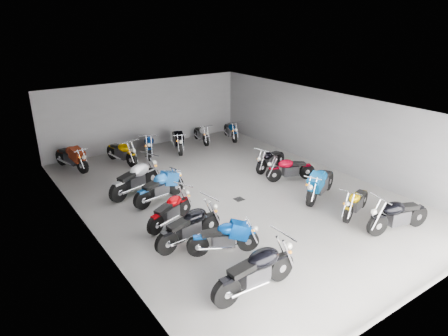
{
  "coord_description": "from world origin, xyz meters",
  "views": [
    {
      "loc": [
        -7.71,
        -10.63,
        6.17
      ],
      "look_at": [
        -0.16,
        0.21,
        1.0
      ],
      "focal_mm": 32.0,
      "sensor_mm": 36.0,
      "label": 1
    }
  ],
  "objects_px": {
    "motorcycle_left_d": "(171,210)",
    "motorcycle_right_a": "(398,215)",
    "motorcycle_right_c": "(320,183)",
    "motorcycle_right_e": "(270,159)",
    "drain_grate": "(239,199)",
    "motorcycle_back_d": "(178,140)",
    "motorcycle_back_c": "(149,145)",
    "motorcycle_left_a": "(256,271)",
    "motorcycle_left_c": "(190,227)",
    "motorcycle_back_e": "(202,134)",
    "motorcycle_left_e": "(160,187)",
    "motorcycle_right_d": "(290,169)",
    "motorcycle_left_f": "(136,179)",
    "motorcycle_back_b": "(122,152)",
    "motorcycle_right_b": "(356,202)",
    "motorcycle_back_f": "(231,130)",
    "motorcycle_left_b": "(224,238)",
    "motorcycle_back_a": "(72,157)"
  },
  "relations": [
    {
      "from": "motorcycle_left_d",
      "to": "motorcycle_right_a",
      "type": "bearing_deg",
      "value": 28.55
    },
    {
      "from": "motorcycle_right_c",
      "to": "motorcycle_right_e",
      "type": "xyz_separation_m",
      "value": [
        0.36,
        3.06,
        -0.1
      ]
    },
    {
      "from": "drain_grate",
      "to": "motorcycle_back_d",
      "type": "distance_m",
      "value": 6.01
    },
    {
      "from": "motorcycle_right_e",
      "to": "motorcycle_back_c",
      "type": "height_order",
      "value": "motorcycle_back_c"
    },
    {
      "from": "motorcycle_left_a",
      "to": "motorcycle_left_c",
      "type": "relative_size",
      "value": 1.06
    },
    {
      "from": "motorcycle_back_d",
      "to": "motorcycle_back_e",
      "type": "xyz_separation_m",
      "value": [
        1.61,
        0.44,
        -0.08
      ]
    },
    {
      "from": "motorcycle_left_e",
      "to": "motorcycle_right_d",
      "type": "xyz_separation_m",
      "value": [
        4.99,
        -1.21,
        -0.04
      ]
    },
    {
      "from": "motorcycle_left_e",
      "to": "motorcycle_left_f",
      "type": "relative_size",
      "value": 0.95
    },
    {
      "from": "motorcycle_right_a",
      "to": "motorcycle_left_f",
      "type": "bearing_deg",
      "value": 50.21
    },
    {
      "from": "motorcycle_back_d",
      "to": "motorcycle_left_e",
      "type": "bearing_deg",
      "value": 74.55
    },
    {
      "from": "motorcycle_right_d",
      "to": "motorcycle_right_e",
      "type": "relative_size",
      "value": 1.02
    },
    {
      "from": "motorcycle_right_e",
      "to": "motorcycle_back_b",
      "type": "height_order",
      "value": "motorcycle_back_b"
    },
    {
      "from": "motorcycle_left_e",
      "to": "motorcycle_left_f",
      "type": "xyz_separation_m",
      "value": [
        -0.43,
        1.09,
        0.04
      ]
    },
    {
      "from": "motorcycle_left_e",
      "to": "motorcycle_back_e",
      "type": "distance_m",
      "value": 6.82
    },
    {
      "from": "motorcycle_left_d",
      "to": "motorcycle_right_b",
      "type": "xyz_separation_m",
      "value": [
        5.19,
        -2.88,
        -0.02
      ]
    },
    {
      "from": "motorcycle_back_f",
      "to": "motorcycle_back_e",
      "type": "bearing_deg",
      "value": 5.03
    },
    {
      "from": "motorcycle_left_b",
      "to": "motorcycle_back_f",
      "type": "xyz_separation_m",
      "value": [
        6.32,
        8.46,
        -0.02
      ]
    },
    {
      "from": "motorcycle_left_c",
      "to": "motorcycle_back_f",
      "type": "relative_size",
      "value": 1.19
    },
    {
      "from": "motorcycle_right_a",
      "to": "motorcycle_back_a",
      "type": "bearing_deg",
      "value": 44.28
    },
    {
      "from": "motorcycle_left_b",
      "to": "motorcycle_right_b",
      "type": "distance_m",
      "value": 4.8
    },
    {
      "from": "motorcycle_left_e",
      "to": "motorcycle_right_e",
      "type": "height_order",
      "value": "motorcycle_left_e"
    },
    {
      "from": "motorcycle_left_a",
      "to": "motorcycle_right_c",
      "type": "height_order",
      "value": "motorcycle_left_a"
    },
    {
      "from": "motorcycle_back_b",
      "to": "motorcycle_right_e",
      "type": "bearing_deg",
      "value": 125.36
    },
    {
      "from": "motorcycle_left_e",
      "to": "motorcycle_back_f",
      "type": "xyz_separation_m",
      "value": [
        6.29,
        4.54,
        -0.06
      ]
    },
    {
      "from": "motorcycle_left_d",
      "to": "motorcycle_right_d",
      "type": "relative_size",
      "value": 0.98
    },
    {
      "from": "drain_grate",
      "to": "motorcycle_left_f",
      "type": "distance_m",
      "value": 3.8
    },
    {
      "from": "drain_grate",
      "to": "motorcycle_right_b",
      "type": "xyz_separation_m",
      "value": [
        2.4,
        -3.07,
        0.45
      ]
    },
    {
      "from": "motorcycle_back_a",
      "to": "motorcycle_right_e",
      "type": "bearing_deg",
      "value": 127.87
    },
    {
      "from": "drain_grate",
      "to": "motorcycle_right_e",
      "type": "bearing_deg",
      "value": 29.0
    },
    {
      "from": "motorcycle_left_f",
      "to": "motorcycle_back_a",
      "type": "relative_size",
      "value": 1.03
    },
    {
      "from": "motorcycle_left_d",
      "to": "motorcycle_back_e",
      "type": "height_order",
      "value": "motorcycle_left_d"
    },
    {
      "from": "motorcycle_back_c",
      "to": "motorcycle_left_d",
      "type": "bearing_deg",
      "value": 95.33
    },
    {
      "from": "drain_grate",
      "to": "motorcycle_back_c",
      "type": "xyz_separation_m",
      "value": [
        -0.6,
        6.05,
        0.52
      ]
    },
    {
      "from": "motorcycle_left_d",
      "to": "motorcycle_left_f",
      "type": "height_order",
      "value": "motorcycle_left_f"
    },
    {
      "from": "motorcycle_left_a",
      "to": "motorcycle_left_d",
      "type": "height_order",
      "value": "motorcycle_left_a"
    },
    {
      "from": "motorcycle_right_d",
      "to": "motorcycle_back_b",
      "type": "bearing_deg",
      "value": 61.01
    },
    {
      "from": "drain_grate",
      "to": "motorcycle_back_b",
      "type": "height_order",
      "value": "motorcycle_back_b"
    },
    {
      "from": "motorcycle_left_e",
      "to": "motorcycle_left_f",
      "type": "bearing_deg",
      "value": -173.09
    },
    {
      "from": "motorcycle_left_c",
      "to": "motorcycle_right_e",
      "type": "bearing_deg",
      "value": 110.0
    },
    {
      "from": "motorcycle_back_d",
      "to": "motorcycle_back_a",
      "type": "bearing_deg",
      "value": 14.83
    },
    {
      "from": "motorcycle_left_b",
      "to": "motorcycle_right_e",
      "type": "xyz_separation_m",
      "value": [
        5.13,
        3.99,
        -0.02
      ]
    },
    {
      "from": "motorcycle_left_d",
      "to": "motorcycle_back_e",
      "type": "xyz_separation_m",
      "value": [
        5.2,
        6.56,
        -0.03
      ]
    },
    {
      "from": "motorcycle_right_c",
      "to": "motorcycle_back_c",
      "type": "relative_size",
      "value": 1.08
    },
    {
      "from": "motorcycle_left_f",
      "to": "motorcycle_back_c",
      "type": "bearing_deg",
      "value": 126.82
    },
    {
      "from": "motorcycle_right_c",
      "to": "motorcycle_back_e",
      "type": "height_order",
      "value": "motorcycle_right_c"
    },
    {
      "from": "motorcycle_right_a",
      "to": "motorcycle_right_e",
      "type": "relative_size",
      "value": 1.17
    },
    {
      "from": "motorcycle_left_e",
      "to": "motorcycle_right_b",
      "type": "distance_m",
      "value": 6.56
    },
    {
      "from": "motorcycle_back_d",
      "to": "motorcycle_left_c",
      "type": "bearing_deg",
      "value": 83.27
    },
    {
      "from": "motorcycle_left_b",
      "to": "motorcycle_back_a",
      "type": "relative_size",
      "value": 0.87
    },
    {
      "from": "motorcycle_left_c",
      "to": "motorcycle_back_d",
      "type": "bearing_deg",
      "value": 145.49
    }
  ]
}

